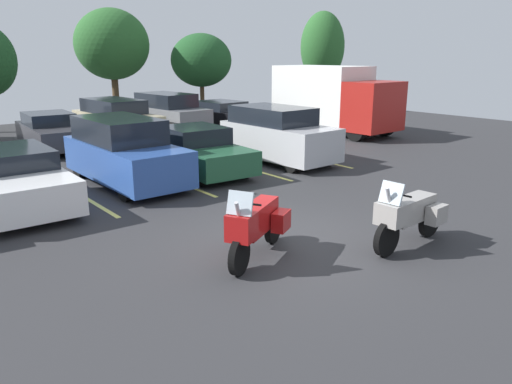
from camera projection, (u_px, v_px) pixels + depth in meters
name	position (u px, v px, depth m)	size (l,w,h in m)	color
ground	(292.00, 241.00, 9.86)	(44.00, 44.00, 0.10)	#2D2D30
motorcycle_touring	(256.00, 224.00, 8.71)	(2.03, 1.29, 1.43)	black
motorcycle_second	(408.00, 214.00, 9.29)	(2.21, 0.95, 1.39)	black
parking_stripes	(79.00, 194.00, 13.04)	(16.21, 5.16, 0.01)	#EAE066
car_white	(14.00, 180.00, 11.71)	(2.02, 4.42, 1.40)	white
car_blue	(124.00, 152.00, 13.90)	(1.87, 4.71, 1.86)	#2D519E
car_green	(196.00, 151.00, 15.33)	(2.13, 4.62, 1.42)	#235638
car_silver	(278.00, 135.00, 16.77)	(1.98, 4.28, 1.87)	#B7B7BC
car_far_charcoal	(51.00, 132.00, 18.92)	(1.99, 4.49, 1.42)	#38383D
car_far_champagne	(116.00, 121.00, 20.51)	(2.07, 4.95, 1.79)	#C1B289
car_far_grey	(169.00, 114.00, 22.38)	(2.05, 4.32, 1.89)	slate
car_far_black	(221.00, 116.00, 23.81)	(2.30, 4.47, 1.41)	black
box_truck	(333.00, 98.00, 22.86)	(2.68, 6.11, 3.07)	#A51E19
tree_center_right	(201.00, 60.00, 28.39)	(3.51, 3.51, 4.78)	#4C3823
tree_far_right	(322.00, 47.00, 31.93)	(2.85, 2.85, 6.29)	#4C3823
tree_center_left	(112.00, 44.00, 27.03)	(4.06, 4.06, 6.04)	#4C3823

